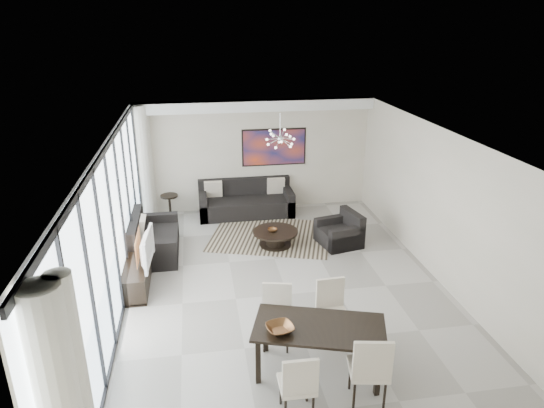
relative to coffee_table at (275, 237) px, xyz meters
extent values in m
cube|color=#A8A39B|center=(-0.13, -2.08, -0.19)|extent=(6.00, 9.00, 0.02)
cube|color=white|center=(-0.13, -2.08, 2.69)|extent=(6.00, 9.00, 0.02)
cube|color=beige|center=(-0.13, 2.41, 1.25)|extent=(6.00, 0.02, 2.90)
cube|color=beige|center=(2.86, -2.08, 1.25)|extent=(0.02, 9.00, 2.90)
cube|color=silver|center=(-3.11, -2.08, 1.25)|extent=(0.01, 8.95, 2.85)
cube|color=black|center=(-3.07, -2.08, 2.65)|extent=(0.04, 8.95, 0.10)
cube|color=black|center=(-3.07, -2.08, -0.17)|extent=(0.04, 8.95, 0.06)
cube|color=black|center=(-3.07, -5.08, 1.25)|extent=(0.04, 0.05, 2.88)
cube|color=black|center=(-3.07, -4.08, 1.25)|extent=(0.04, 0.05, 2.88)
cube|color=black|center=(-3.07, -3.08, 1.25)|extent=(0.04, 0.05, 2.88)
cube|color=black|center=(-3.07, -2.08, 1.25)|extent=(0.04, 0.05, 2.88)
cube|color=black|center=(-3.07, -1.08, 1.25)|extent=(0.04, 0.05, 2.88)
cube|color=black|center=(-3.07, -0.08, 1.25)|extent=(0.04, 0.05, 2.88)
cube|color=black|center=(-3.07, 0.92, 1.25)|extent=(0.04, 0.05, 2.88)
cube|color=black|center=(-3.07, 1.92, 1.25)|extent=(0.04, 0.05, 2.88)
cylinder|color=silver|center=(-2.93, 2.07, 1.25)|extent=(0.36, 0.36, 2.85)
cube|color=white|center=(-0.13, 2.22, 2.57)|extent=(5.98, 0.40, 0.26)
cube|color=#CC411C|center=(0.37, 2.39, 1.45)|extent=(1.68, 0.04, 0.98)
cylinder|color=silver|center=(0.17, 0.42, 2.42)|extent=(0.02, 0.02, 0.55)
sphere|color=silver|center=(0.17, 0.42, 2.15)|extent=(0.12, 0.12, 0.12)
cube|color=black|center=(-0.02, 0.52, -0.19)|extent=(3.24, 2.82, 0.01)
cylinder|color=black|center=(0.00, 0.00, 0.13)|extent=(1.01, 1.01, 0.04)
cylinder|color=black|center=(0.00, 0.00, -0.04)|extent=(0.45, 0.45, 0.31)
cylinder|color=black|center=(0.00, 0.00, -0.19)|extent=(0.71, 0.71, 0.03)
imported|color=brown|center=(-0.07, -0.02, 0.19)|extent=(0.27, 0.27, 0.07)
cube|color=black|center=(-0.44, 1.94, 0.02)|extent=(2.41, 0.99, 0.44)
cube|color=black|center=(-0.44, 2.33, 0.46)|extent=(2.41, 0.20, 0.44)
cube|color=black|center=(-1.54, 1.94, 0.12)|extent=(0.20, 0.99, 0.63)
cube|color=black|center=(0.67, 1.94, 0.12)|extent=(0.20, 0.99, 0.63)
cube|color=black|center=(-2.63, 0.02, 0.01)|extent=(0.97, 1.72, 0.43)
cube|color=black|center=(-3.02, 0.02, 0.44)|extent=(0.19, 1.72, 0.43)
cube|color=black|center=(-2.63, -0.74, 0.11)|extent=(0.97, 0.19, 0.62)
cube|color=black|center=(-2.63, 0.78, 0.11)|extent=(0.97, 0.19, 0.62)
cube|color=black|center=(1.42, -0.17, -0.02)|extent=(1.01, 1.04, 0.37)
cube|color=black|center=(1.74, -0.09, 0.36)|extent=(0.36, 0.90, 0.37)
cube|color=black|center=(1.34, 0.18, 0.07)|extent=(0.85, 0.35, 0.54)
cube|color=black|center=(1.50, -0.52, 0.07)|extent=(0.85, 0.35, 0.54)
cylinder|color=black|center=(-2.38, 2.07, 0.38)|extent=(0.44, 0.44, 0.04)
cylinder|color=black|center=(-2.38, 2.07, 0.09)|extent=(0.06, 0.06, 0.55)
cylinder|color=black|center=(-2.38, 2.07, -0.18)|extent=(0.31, 0.31, 0.03)
cube|color=black|center=(-2.89, -1.29, 0.04)|extent=(0.44, 1.57, 0.49)
imported|color=gray|center=(-2.73, -1.35, 0.59)|extent=(0.20, 1.05, 0.60)
cube|color=black|center=(-0.10, -4.20, 0.54)|extent=(2.02, 1.43, 0.04)
cube|color=black|center=(-0.98, -4.29, 0.16)|extent=(0.07, 0.07, 0.72)
cube|color=black|center=(-0.77, -3.61, 0.16)|extent=(0.07, 0.07, 0.72)
cube|color=black|center=(0.57, -4.78, 0.16)|extent=(0.07, 0.07, 0.72)
cube|color=black|center=(0.79, -4.10, 0.16)|extent=(0.07, 0.07, 0.72)
cube|color=beige|center=(-0.57, -4.93, 0.25)|extent=(0.46, 0.46, 0.06)
cube|color=beige|center=(-0.57, -5.12, 0.50)|extent=(0.45, 0.06, 0.55)
cylinder|color=black|center=(-0.74, -4.75, 0.01)|extent=(0.04, 0.04, 0.42)
cylinder|color=black|center=(-0.39, -5.10, 0.01)|extent=(0.04, 0.04, 0.42)
cube|color=beige|center=(0.40, -4.85, 0.30)|extent=(0.58, 0.58, 0.07)
cube|color=beige|center=(0.36, -5.07, 0.58)|extent=(0.50, 0.14, 0.61)
cylinder|color=black|center=(0.24, -4.63, 0.03)|extent=(0.04, 0.04, 0.47)
cylinder|color=black|center=(0.56, -5.08, 0.03)|extent=(0.04, 0.04, 0.47)
cube|color=beige|center=(-0.59, -3.52, 0.26)|extent=(0.55, 0.55, 0.06)
cube|color=beige|center=(-0.55, -3.32, 0.51)|extent=(0.46, 0.15, 0.55)
cylinder|color=black|center=(-0.45, -3.73, 0.01)|extent=(0.04, 0.04, 0.43)
cylinder|color=black|center=(-0.72, -3.30, 0.01)|extent=(0.04, 0.04, 0.43)
cube|color=beige|center=(0.32, -3.52, 0.26)|extent=(0.48, 0.48, 0.06)
cube|color=beige|center=(0.31, -3.32, 0.52)|extent=(0.46, 0.07, 0.56)
cylinder|color=black|center=(0.50, -3.69, 0.01)|extent=(0.04, 0.04, 0.43)
cylinder|color=black|center=(0.13, -3.35, 0.01)|extent=(0.04, 0.04, 0.43)
imported|color=brown|center=(-0.66, -4.22, 0.61)|extent=(0.44, 0.44, 0.09)
camera|label=1|loc=(-1.68, -9.71, 4.59)|focal=32.00mm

